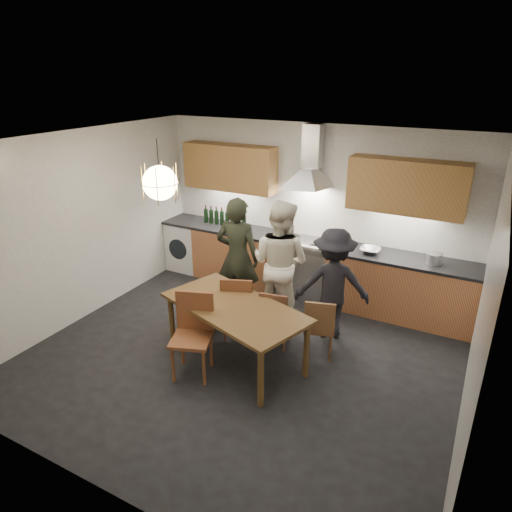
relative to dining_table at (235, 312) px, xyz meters
The scene contains 17 objects.
ground 0.67m from the dining_table, 71.96° to the left, with size 5.00×5.00×0.00m, color black.
room_shell 1.05m from the dining_table, 71.96° to the left, with size 5.02×4.52×2.61m.
counter_run 2.06m from the dining_table, 88.43° to the left, with size 5.00×0.62×0.90m.
range_stove 2.06m from the dining_table, 89.09° to the left, with size 0.90×0.60×0.92m.
wall_fixtures 2.48m from the dining_table, 89.14° to the left, with size 4.30×0.54×1.10m.
pendant_lamp 1.74m from the dining_table, behind, with size 0.43×0.43×0.70m.
dining_table is the anchor object (origin of this frame).
chair_back_left 0.50m from the dining_table, 116.38° to the left, with size 0.53×0.53×0.90m.
chair_back_mid 0.60m from the dining_table, 58.07° to the left, with size 0.41×0.41×0.79m.
chair_back_right 1.04m from the dining_table, 30.90° to the left, with size 0.45×0.45×0.80m.
chair_front 0.52m from the dining_table, 129.90° to the right, with size 0.56×0.56×0.98m.
person_left 1.21m from the dining_table, 118.21° to the left, with size 0.63×0.42×1.74m, color black.
person_mid 1.15m from the dining_table, 87.41° to the left, with size 0.85×0.67×1.76m, color beige.
person_right 1.38m from the dining_table, 53.27° to the left, with size 0.97×0.56×1.49m, color black.
mixing_bowl 2.28m from the dining_table, 62.55° to the left, with size 0.29×0.29×0.07m, color silver.
stock_pot 2.79m from the dining_table, 46.70° to the left, with size 0.20×0.20×0.14m, color silver.
wine_bottles 2.55m from the dining_table, 124.07° to the left, with size 0.81×0.07×0.30m.
Camera 1 is at (2.39, -4.14, 3.31)m, focal length 32.00 mm.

